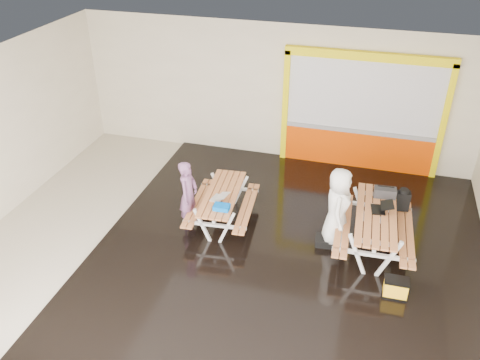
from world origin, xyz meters
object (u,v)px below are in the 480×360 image
(toolbox, at_px, (385,192))
(fluke_bag, at_px, (396,288))
(picnic_table_right, at_px, (375,222))
(blue_pouch, at_px, (222,207))
(person_right, at_px, (338,207))
(laptop_right, at_px, (381,208))
(picnic_table_left, at_px, (222,200))
(laptop_left, at_px, (219,197))
(dark_case, at_px, (326,241))
(backpack, at_px, (403,199))
(person_left, at_px, (188,194))

(toolbox, xyz_separation_m, fluke_bag, (0.35, -1.93, -0.73))
(picnic_table_right, height_order, blue_pouch, picnic_table_right)
(person_right, bearing_deg, laptop_right, -82.95)
(picnic_table_left, xyz_separation_m, laptop_right, (3.19, 0.08, 0.33))
(picnic_table_right, height_order, person_right, person_right)
(picnic_table_left, xyz_separation_m, blue_pouch, (0.17, -0.58, 0.22))
(laptop_left, bearing_deg, toolbox, 14.84)
(picnic_table_left, relative_size, person_right, 1.23)
(laptop_left, height_order, dark_case, laptop_left)
(person_right, height_order, blue_pouch, person_right)
(fluke_bag, bearing_deg, backpack, 89.46)
(person_left, bearing_deg, laptop_right, -81.91)
(backpack, relative_size, dark_case, 1.08)
(toolbox, height_order, fluke_bag, toolbox)
(person_left, height_order, dark_case, person_left)
(blue_pouch, height_order, dark_case, blue_pouch)
(backpack, relative_size, fluke_bag, 1.11)
(laptop_right, bearing_deg, picnic_table_left, -178.50)
(person_right, height_order, fluke_bag, person_right)
(picnic_table_right, relative_size, laptop_left, 5.70)
(fluke_bag, bearing_deg, laptop_left, 163.07)
(toolbox, height_order, dark_case, toolbox)
(laptop_right, bearing_deg, fluke_bag, -74.50)
(picnic_table_left, bearing_deg, laptop_right, 1.50)
(picnic_table_right, xyz_separation_m, laptop_right, (0.08, 0.13, 0.26))
(person_left, relative_size, backpack, 3.15)
(picnic_table_right, bearing_deg, blue_pouch, -169.85)
(person_left, relative_size, fluke_bag, 3.49)
(laptop_left, xyz_separation_m, blue_pouch, (0.15, -0.33, -0.00))
(picnic_table_right, bearing_deg, laptop_right, 60.31)
(laptop_left, bearing_deg, fluke_bag, -16.93)
(laptop_left, distance_m, fluke_bag, 3.76)
(person_left, bearing_deg, person_right, -83.31)
(picnic_table_left, bearing_deg, dark_case, -5.20)
(picnic_table_left, bearing_deg, person_left, -154.17)
(backpack, bearing_deg, blue_pouch, -159.47)
(picnic_table_right, xyz_separation_m, fluke_bag, (0.47, -1.28, -0.43))
(blue_pouch, relative_size, dark_case, 0.71)
(picnic_table_left, distance_m, laptop_right, 3.20)
(fluke_bag, bearing_deg, picnic_table_left, 159.57)
(person_left, relative_size, toolbox, 3.35)
(laptop_right, bearing_deg, backpack, 56.50)
(picnic_table_right, bearing_deg, backpack, 57.16)
(picnic_table_right, distance_m, laptop_right, 0.30)
(laptop_right, bearing_deg, dark_case, -163.12)
(laptop_left, xyz_separation_m, laptop_right, (3.17, 0.33, 0.11))
(picnic_table_left, bearing_deg, fluke_bag, -20.43)
(person_right, relative_size, blue_pouch, 5.21)
(blue_pouch, distance_m, fluke_bag, 3.54)
(picnic_table_right, xyz_separation_m, backpack, (0.49, 0.76, 0.13))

